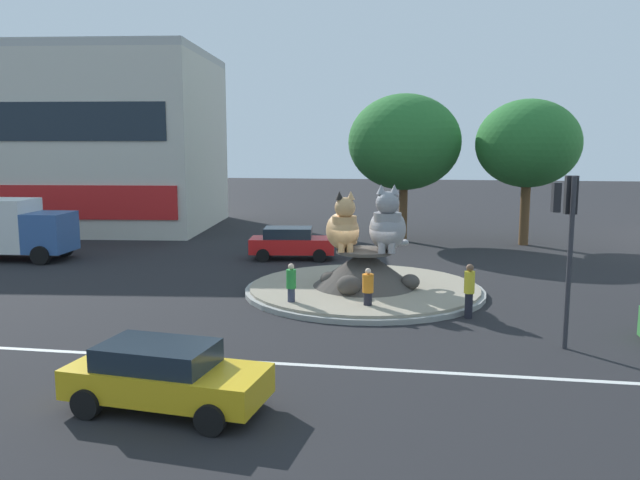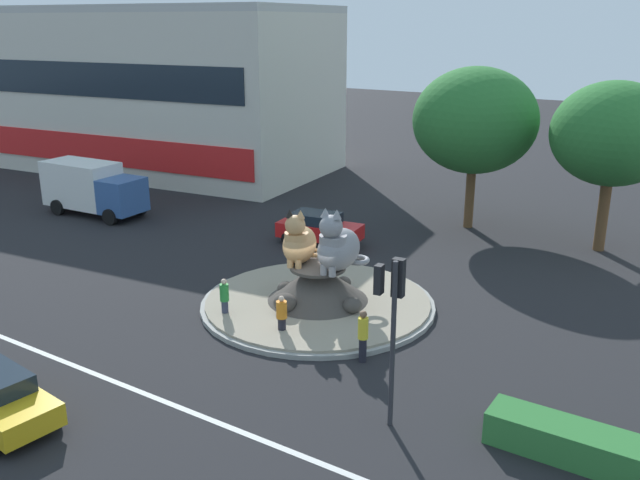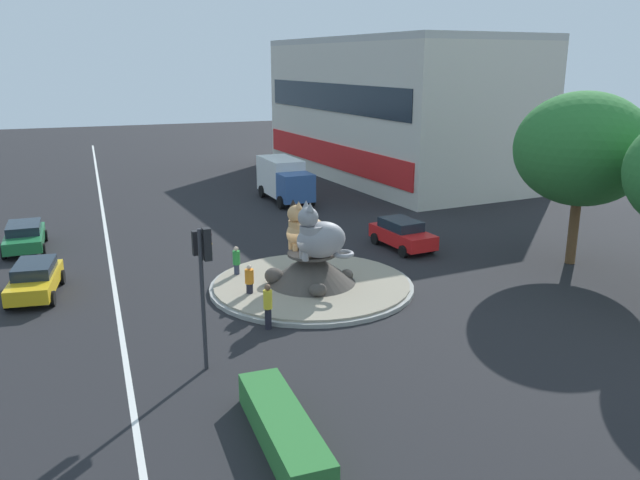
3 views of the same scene
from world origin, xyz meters
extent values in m
plane|color=black|center=(0.00, 0.00, 0.00)|extent=(160.00, 160.00, 0.00)
cube|color=silver|center=(0.00, -8.36, 0.00)|extent=(112.00, 0.20, 0.01)
cylinder|color=gray|center=(0.00, 0.00, 0.09)|extent=(9.14, 9.14, 0.18)
cylinder|color=gray|center=(0.00, 0.00, 0.23)|extent=(8.77, 8.77, 0.09)
cone|color=#423D38|center=(0.00, 0.00, 0.97)|extent=(3.94, 3.94, 1.40)
cylinder|color=#423D38|center=(0.00, 0.00, 1.61)|extent=(2.16, 2.16, 0.12)
ellipsoid|color=#423D38|center=(1.76, -0.34, 0.56)|extent=(0.71, 0.75, 0.57)
ellipsoid|color=#423D38|center=(0.23, 1.60, 0.51)|extent=(0.60, 0.59, 0.48)
ellipsoid|color=#423D38|center=(-1.31, -0.29, 0.55)|extent=(0.69, 0.70, 0.55)
ellipsoid|color=#423D38|center=(-0.40, -1.64, 0.64)|extent=(0.90, 0.83, 0.72)
ellipsoid|color=tan|center=(-0.85, 0.02, 2.38)|extent=(1.76, 2.23, 1.42)
cylinder|color=tan|center=(-0.74, -0.35, 2.54)|extent=(1.15, 1.15, 0.89)
sphere|color=tan|center=(-0.70, -0.49, 3.32)|extent=(0.78, 0.78, 0.78)
torus|color=tan|center=(-0.78, 0.88, 1.81)|extent=(0.85, 0.85, 0.18)
cone|color=tan|center=(-0.49, -0.42, 3.77)|extent=(0.40, 0.40, 0.32)
cone|color=black|center=(-0.90, -0.55, 3.77)|extent=(0.40, 0.40, 0.32)
cylinder|color=tan|center=(-0.49, -0.61, 1.85)|extent=(0.25, 0.25, 0.36)
cylinder|color=tan|center=(-0.80, -0.70, 1.85)|extent=(0.25, 0.25, 0.36)
ellipsoid|color=gray|center=(0.85, 0.14, 2.46)|extent=(1.45, 2.22, 1.59)
cylinder|color=gray|center=(0.87, -0.29, 2.64)|extent=(1.06, 1.06, 0.99)
sphere|color=gray|center=(0.87, -0.45, 3.51)|extent=(0.87, 0.87, 0.87)
torus|color=gray|center=(1.19, 1.04, 1.83)|extent=(1.05, 1.05, 0.20)
cone|color=gray|center=(1.11, -0.45, 4.02)|extent=(0.37, 0.37, 0.36)
cone|color=gray|center=(0.63, -0.46, 4.02)|extent=(0.37, 0.37, 0.36)
cylinder|color=gray|center=(1.06, -0.65, 1.87)|extent=(0.28, 0.28, 0.40)
cylinder|color=gray|center=(0.70, -0.66, 1.87)|extent=(0.28, 0.28, 0.40)
cylinder|color=#2D2D33|center=(6.16, -5.86, 2.40)|extent=(0.14, 0.14, 4.81)
cube|color=black|center=(6.15, -5.64, 4.28)|extent=(0.34, 0.26, 1.05)
sphere|color=#360606|center=(6.14, -5.56, 4.60)|extent=(0.18, 0.18, 0.18)
sphere|color=orange|center=(6.14, -5.56, 4.28)|extent=(0.18, 0.18, 0.18)
sphere|color=black|center=(6.14, -5.56, 3.97)|extent=(0.18, 0.18, 0.18)
cube|color=black|center=(5.71, -5.90, 4.23)|extent=(0.22, 0.29, 0.80)
cube|color=beige|center=(-25.06, 16.34, 5.60)|extent=(27.04, 15.06, 11.21)
cube|color=red|center=(-24.39, 10.14, 2.24)|extent=(24.70, 2.78, 2.02)
cube|color=#19232D|center=(-24.40, 10.16, 6.95)|extent=(23.67, 2.63, 2.24)
cube|color=#B2B2AD|center=(-25.06, 16.34, 11.46)|extent=(27.04, 15.06, 0.50)
cube|color=#2D7033|center=(11.18, -4.72, 0.45)|extent=(5.17, 1.20, 0.90)
cylinder|color=brown|center=(7.82, 13.19, 1.70)|extent=(0.53, 0.53, 3.40)
ellipsoid|color=#286B2D|center=(7.82, 13.19, 5.69)|extent=(5.73, 5.73, 4.87)
cylinder|color=brown|center=(1.01, 13.47, 1.59)|extent=(0.49, 0.49, 3.18)
ellipsoid|color=#286B2D|center=(1.01, 13.47, 5.76)|extent=(6.46, 6.46, 5.49)
cylinder|color=#33384C|center=(-2.25, -2.91, 0.37)|extent=(0.25, 0.25, 0.75)
cylinder|color=#288C38|center=(-2.25, -2.91, 1.07)|extent=(0.34, 0.34, 0.65)
sphere|color=beige|center=(-2.25, -2.91, 1.51)|extent=(0.21, 0.21, 0.21)
cylinder|color=black|center=(0.40, -2.95, 0.36)|extent=(0.29, 0.29, 0.71)
cylinder|color=orange|center=(0.40, -2.95, 1.03)|extent=(0.38, 0.38, 0.62)
sphere|color=beige|center=(0.40, -2.95, 1.44)|extent=(0.21, 0.21, 0.21)
cylinder|color=black|center=(3.72, -3.05, 0.42)|extent=(0.26, 0.26, 0.84)
cylinder|color=yellow|center=(3.72, -3.05, 1.20)|extent=(0.34, 0.34, 0.73)
sphere|color=brown|center=(3.72, -3.05, 1.68)|extent=(0.24, 0.24, 0.24)
cylinder|color=black|center=(-1.65, -10.88, 0.32)|extent=(0.66, 0.29, 0.64)
cylinder|color=black|center=(-4.45, -10.56, 0.32)|extent=(0.66, 0.29, 0.64)
cube|color=red|center=(-4.19, 6.68, 0.69)|extent=(4.34, 2.26, 0.74)
cube|color=#19232D|center=(-4.40, 6.66, 1.32)|extent=(2.50, 1.82, 0.51)
cylinder|color=black|center=(-2.95, 7.72, 0.32)|extent=(0.66, 0.30, 0.64)
cylinder|color=black|center=(-2.72, 5.99, 0.32)|extent=(0.66, 0.30, 0.64)
cylinder|color=black|center=(-5.66, 7.37, 0.32)|extent=(0.66, 0.30, 0.64)
cylinder|color=black|center=(-5.44, 5.64, 0.32)|extent=(0.66, 0.30, 0.64)
cube|color=#335693|center=(-15.76, 4.35, 1.40)|extent=(2.01, 2.35, 1.91)
cube|color=silver|center=(-18.89, 4.18, 1.73)|extent=(4.52, 2.49, 2.55)
cylinder|color=black|center=(-15.76, 5.48, 0.45)|extent=(0.92, 0.35, 0.90)
cylinder|color=black|center=(-15.63, 3.23, 0.45)|extent=(0.92, 0.35, 0.90)
cylinder|color=black|center=(-19.90, 5.25, 0.45)|extent=(0.92, 0.35, 0.90)
cylinder|color=black|center=(-19.77, 3.00, 0.45)|extent=(0.92, 0.35, 0.90)
camera|label=1|loc=(2.17, -23.91, 5.66)|focal=35.82mm
camera|label=2|loc=(13.35, -20.66, 10.63)|focal=38.18mm
camera|label=3|loc=(25.48, -8.88, 9.87)|focal=35.74mm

